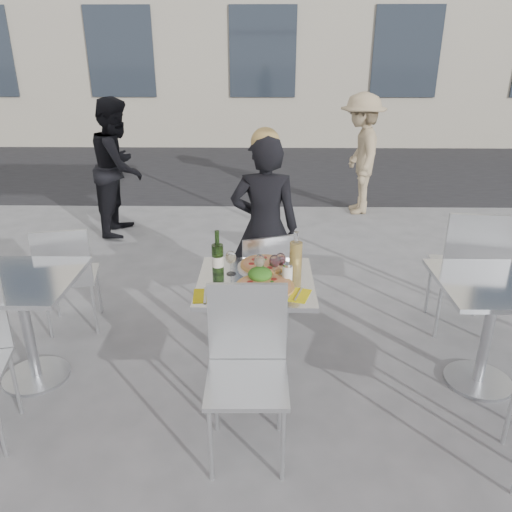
{
  "coord_description": "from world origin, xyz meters",
  "views": [
    {
      "loc": [
        0.05,
        -2.81,
        2.09
      ],
      "look_at": [
        0.0,
        0.15,
        0.85
      ],
      "focal_mm": 35.0,
      "sensor_mm": 36.0,
      "label": 1
    }
  ],
  "objects_px": {
    "wineglass_red_b": "(281,260)",
    "wineglass_white_a": "(231,258)",
    "pedestrian_a": "(118,167)",
    "wineglass_white_b": "(260,262)",
    "woman_diner": "(265,228)",
    "chair_far": "(264,276)",
    "sugar_shaker": "(287,272)",
    "side_table_left": "(23,308)",
    "wine_bottle": "(218,258)",
    "pizza_far": "(264,265)",
    "pizza_near": "(265,287)",
    "salad_plate": "(260,275)",
    "chair_near": "(247,358)",
    "side_chair_rfar": "(470,263)",
    "side_chair_lfar": "(67,271)",
    "main_table": "(256,310)",
    "carafe": "(296,258)",
    "side_table_right": "(492,312)",
    "napkin_left": "(209,295)",
    "napkin_right": "(293,294)",
    "wineglass_red_a": "(275,262)",
    "pedestrian_b": "(360,154)"
  },
  "relations": [
    {
      "from": "carafe",
      "to": "woman_diner",
      "type": "bearing_deg",
      "value": 102.37
    },
    {
      "from": "side_chair_rfar",
      "to": "wineglass_white_b",
      "type": "relative_size",
      "value": 6.47
    },
    {
      "from": "side_table_right",
      "to": "wineglass_red_b",
      "type": "height_order",
      "value": "wineglass_red_b"
    },
    {
      "from": "woman_diner",
      "to": "wineglass_white_a",
      "type": "relative_size",
      "value": 9.49
    },
    {
      "from": "pizza_near",
      "to": "sugar_shaker",
      "type": "xyz_separation_m",
      "value": [
        0.14,
        0.13,
        0.04
      ]
    },
    {
      "from": "wineglass_red_b",
      "to": "napkin_right",
      "type": "bearing_deg",
      "value": -74.59
    },
    {
      "from": "side_table_left",
      "to": "pizza_far",
      "type": "relative_size",
      "value": 2.14
    },
    {
      "from": "chair_near",
      "to": "napkin_right",
      "type": "height_order",
      "value": "chair_near"
    },
    {
      "from": "wineglass_white_a",
      "to": "sugar_shaker",
      "type": "bearing_deg",
      "value": -12.03
    },
    {
      "from": "chair_near",
      "to": "pizza_near",
      "type": "xyz_separation_m",
      "value": [
        0.09,
        0.46,
        0.2
      ]
    },
    {
      "from": "chair_near",
      "to": "pedestrian_a",
      "type": "height_order",
      "value": "pedestrian_a"
    },
    {
      "from": "chair_far",
      "to": "salad_plate",
      "type": "relative_size",
      "value": 3.88
    },
    {
      "from": "side_chair_lfar",
      "to": "carafe",
      "type": "distance_m",
      "value": 1.81
    },
    {
      "from": "side_table_left",
      "to": "wineglass_white_a",
      "type": "bearing_deg",
      "value": 3.84
    },
    {
      "from": "wine_bottle",
      "to": "side_chair_rfar",
      "type": "bearing_deg",
      "value": 16.65
    },
    {
      "from": "pizza_near",
      "to": "pizza_far",
      "type": "bearing_deg",
      "value": 91.12
    },
    {
      "from": "wineglass_red_b",
      "to": "wineglass_white_a",
      "type": "bearing_deg",
      "value": 175.3
    },
    {
      "from": "salad_plate",
      "to": "wineglass_red_a",
      "type": "relative_size",
      "value": 1.4
    },
    {
      "from": "pedestrian_a",
      "to": "salad_plate",
      "type": "relative_size",
      "value": 7.22
    },
    {
      "from": "side_table_right",
      "to": "woman_diner",
      "type": "relative_size",
      "value": 0.5
    },
    {
      "from": "pizza_near",
      "to": "salad_plate",
      "type": "distance_m",
      "value": 0.11
    },
    {
      "from": "side_table_left",
      "to": "wineglass_red_b",
      "type": "relative_size",
      "value": 4.76
    },
    {
      "from": "chair_far",
      "to": "woman_diner",
      "type": "height_order",
      "value": "woman_diner"
    },
    {
      "from": "main_table",
      "to": "pizza_near",
      "type": "distance_m",
      "value": 0.25
    },
    {
      "from": "side_table_left",
      "to": "pedestrian_a",
      "type": "distance_m",
      "value": 2.96
    },
    {
      "from": "side_chair_lfar",
      "to": "carafe",
      "type": "height_order",
      "value": "carafe"
    },
    {
      "from": "woman_diner",
      "to": "salad_plate",
      "type": "bearing_deg",
      "value": 89.45
    },
    {
      "from": "main_table",
      "to": "wineglass_red_a",
      "type": "distance_m",
      "value": 0.34
    },
    {
      "from": "sugar_shaker",
      "to": "wineglass_white_b",
      "type": "height_order",
      "value": "wineglass_white_b"
    },
    {
      "from": "side_table_left",
      "to": "wineglass_red_b",
      "type": "bearing_deg",
      "value": 2.22
    },
    {
      "from": "main_table",
      "to": "carafe",
      "type": "height_order",
      "value": "carafe"
    },
    {
      "from": "napkin_left",
      "to": "napkin_right",
      "type": "relative_size",
      "value": 0.89
    },
    {
      "from": "carafe",
      "to": "wineglass_white_b",
      "type": "height_order",
      "value": "carafe"
    },
    {
      "from": "side_table_right",
      "to": "chair_far",
      "type": "relative_size",
      "value": 0.88
    },
    {
      "from": "chair_far",
      "to": "wineglass_white_b",
      "type": "relative_size",
      "value": 5.42
    },
    {
      "from": "pedestrian_b",
      "to": "napkin_left",
      "type": "relative_size",
      "value": 7.85
    },
    {
      "from": "pedestrian_b",
      "to": "wineglass_red_a",
      "type": "distance_m",
      "value": 3.95
    },
    {
      "from": "pedestrian_a",
      "to": "wineglass_white_a",
      "type": "relative_size",
      "value": 10.09
    },
    {
      "from": "wine_bottle",
      "to": "wineglass_red_b",
      "type": "height_order",
      "value": "wine_bottle"
    },
    {
      "from": "side_table_left",
      "to": "chair_near",
      "type": "xyz_separation_m",
      "value": [
        1.47,
        -0.57,
        0.02
      ]
    },
    {
      "from": "side_table_left",
      "to": "pedestrian_a",
      "type": "bearing_deg",
      "value": 93.11
    },
    {
      "from": "pedestrian_a",
      "to": "napkin_right",
      "type": "height_order",
      "value": "pedestrian_a"
    },
    {
      "from": "side_chair_lfar",
      "to": "wineglass_white_a",
      "type": "height_order",
      "value": "wineglass_white_a"
    },
    {
      "from": "chair_near",
      "to": "napkin_right",
      "type": "bearing_deg",
      "value": 54.25
    },
    {
      "from": "pedestrian_a",
      "to": "wineglass_white_b",
      "type": "height_order",
      "value": "pedestrian_a"
    },
    {
      "from": "pizza_near",
      "to": "napkin_left",
      "type": "height_order",
      "value": "pizza_near"
    },
    {
      "from": "chair_far",
      "to": "woman_diner",
      "type": "distance_m",
      "value": 0.47
    },
    {
      "from": "side_chair_rfar",
      "to": "pizza_near",
      "type": "xyz_separation_m",
      "value": [
        -1.54,
        -0.75,
        0.16
      ]
    },
    {
      "from": "side_table_left",
      "to": "napkin_right",
      "type": "distance_m",
      "value": 1.75
    },
    {
      "from": "chair_far",
      "to": "sugar_shaker",
      "type": "height_order",
      "value": "sugar_shaker"
    }
  ]
}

